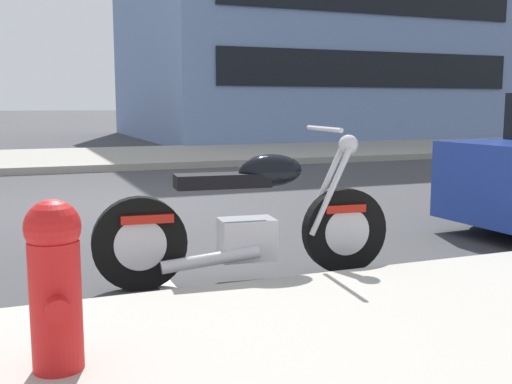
% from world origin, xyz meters
% --- Properties ---
extents(ground_plane, '(260.00, 260.00, 0.00)m').
position_xyz_m(ground_plane, '(0.00, 0.00, 0.00)').
color(ground_plane, '#3D3D3F').
extents(sidewalk_far_curb, '(120.00, 5.00, 0.14)m').
position_xyz_m(sidewalk_far_curb, '(12.00, 6.61, 0.07)').
color(sidewalk_far_curb, gray).
rests_on(sidewalk_far_curb, ground).
extents(parking_stall_stripe, '(0.12, 2.20, 0.01)m').
position_xyz_m(parking_stall_stripe, '(0.00, -3.51, 0.00)').
color(parking_stall_stripe, silver).
rests_on(parking_stall_stripe, ground).
extents(parked_motorcycle, '(2.21, 0.62, 1.13)m').
position_xyz_m(parked_motorcycle, '(0.61, -3.75, 0.44)').
color(parked_motorcycle, black).
rests_on(parked_motorcycle, ground).
extents(fire_hydrant, '(0.24, 0.36, 0.75)m').
position_xyz_m(fire_hydrant, '(-0.83, -5.17, 0.54)').
color(fire_hydrant, red).
rests_on(fire_hydrant, sidewalk_near_curb).
extents(townhouse_behind_pole, '(12.20, 12.02, 10.75)m').
position_xyz_m(townhouse_behind_pole, '(9.55, 14.88, 5.37)').
color(townhouse_behind_pole, '#6B84B2').
rests_on(townhouse_behind_pole, ground).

